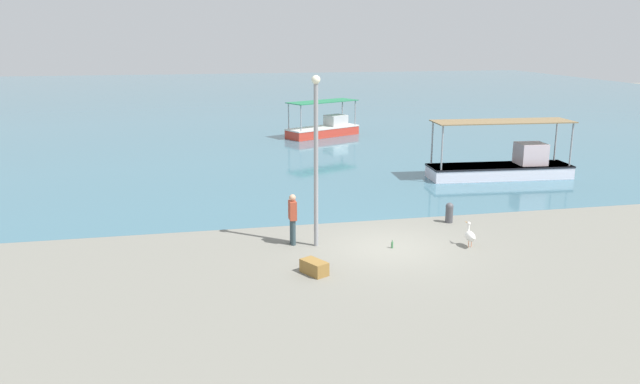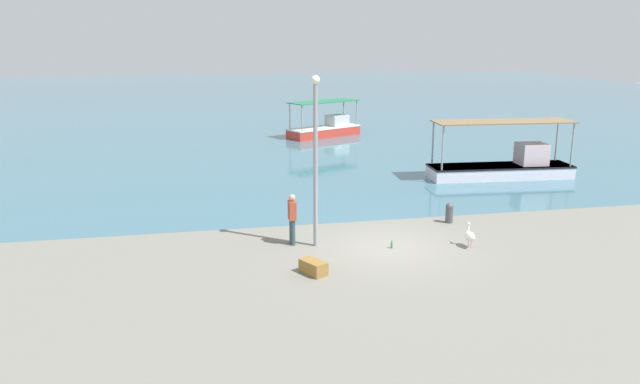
# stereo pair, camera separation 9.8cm
# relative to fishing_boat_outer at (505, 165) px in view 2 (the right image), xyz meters

# --- Properties ---
(ground) EXTENTS (120.00, 120.00, 0.00)m
(ground) POSITION_rel_fishing_boat_outer_xyz_m (-8.54, -8.58, -0.61)
(ground) COLOR slate
(harbor_water) EXTENTS (110.00, 90.00, 0.00)m
(harbor_water) POSITION_rel_fishing_boat_outer_xyz_m (-8.54, 39.42, -0.61)
(harbor_water) COLOR #3F6C7E
(harbor_water) RESTS_ON ground
(fishing_boat_outer) EXTENTS (6.94, 2.23, 2.74)m
(fishing_boat_outer) POSITION_rel_fishing_boat_outer_xyz_m (0.00, 0.00, 0.00)
(fishing_boat_outer) COLOR white
(fishing_boat_outer) RESTS_ON harbor_water
(fishing_boat_far_right) EXTENTS (5.36, 3.77, 2.36)m
(fishing_boat_far_right) POSITION_rel_fishing_boat_outer_xyz_m (-5.77, 14.07, -0.05)
(fishing_boat_far_right) COLOR red
(fishing_boat_far_right) RESTS_ON harbor_water
(pelican) EXTENTS (0.30, 0.80, 0.80)m
(pelican) POSITION_rel_fishing_boat_outer_xyz_m (-5.94, -9.03, -0.23)
(pelican) COLOR #E0997A
(pelican) RESTS_ON ground
(lamp_post) EXTENTS (0.28, 0.28, 5.48)m
(lamp_post) POSITION_rel_fishing_boat_outer_xyz_m (-10.79, -7.90, 2.49)
(lamp_post) COLOR gray
(lamp_post) RESTS_ON ground
(mooring_bollard) EXTENTS (0.29, 0.29, 0.75)m
(mooring_bollard) POSITION_rel_fishing_boat_outer_xyz_m (-5.51, -6.37, -0.21)
(mooring_bollard) COLOR #47474C
(mooring_bollard) RESTS_ON ground
(fisherman_standing) EXTENTS (0.23, 0.41, 1.69)m
(fisherman_standing) POSITION_rel_fishing_boat_outer_xyz_m (-11.51, -7.61, 0.30)
(fisherman_standing) COLOR #30434A
(fisherman_standing) RESTS_ON ground
(cargo_crate) EXTENTS (0.78, 0.93, 0.39)m
(cargo_crate) POSITION_rel_fishing_boat_outer_xyz_m (-11.33, -10.31, -0.41)
(cargo_crate) COLOR olive
(cargo_crate) RESTS_ON ground
(glass_bottle) EXTENTS (0.07, 0.07, 0.27)m
(glass_bottle) POSITION_rel_fishing_boat_outer_xyz_m (-8.43, -8.64, -0.50)
(glass_bottle) COLOR #3F7F4C
(glass_bottle) RESTS_ON ground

